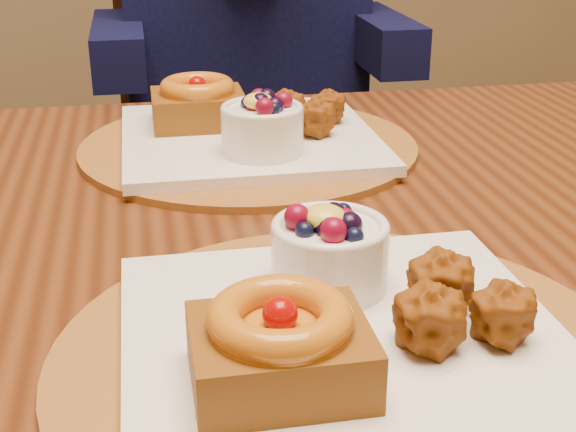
% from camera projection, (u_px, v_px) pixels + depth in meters
% --- Properties ---
extents(dining_table, '(1.60, 0.90, 0.76)m').
position_uv_depth(dining_table, '(284.00, 303.00, 0.74)').
color(dining_table, '#3C1B0A').
rests_on(dining_table, ground).
extents(place_setting_near, '(0.38, 0.38, 0.08)m').
position_uv_depth(place_setting_near, '(342.00, 331.00, 0.51)').
color(place_setting_near, brown).
rests_on(place_setting_near, dining_table).
extents(place_setting_far, '(0.38, 0.38, 0.08)m').
position_uv_depth(place_setting_far, '(247.00, 131.00, 0.90)').
color(place_setting_far, brown).
rests_on(place_setting_far, dining_table).
extents(chair_far, '(0.43, 0.43, 0.84)m').
position_uv_depth(chair_far, '(230.00, 178.00, 1.65)').
color(chair_far, black).
rests_on(chair_far, ground).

